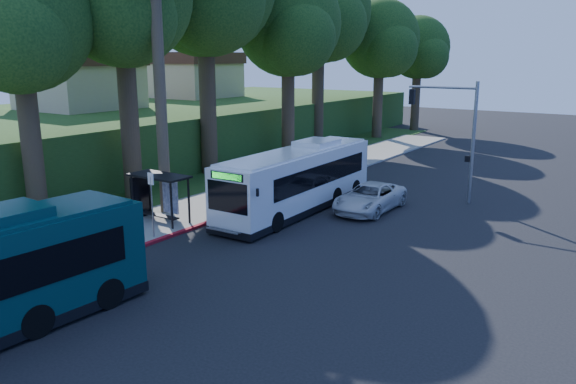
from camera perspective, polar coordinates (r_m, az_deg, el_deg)
The scene contains 16 objects.
ground at distance 27.45m, azimuth 2.08°, elevation -4.07°, with size 140.00×140.00×0.00m, color black.
sidewalk at distance 31.74m, azimuth -9.17°, elevation -1.69°, with size 4.50×70.00×0.12m, color gray.
red_curb at distance 27.46m, azimuth -11.35°, elevation -4.19°, with size 0.25×30.00×0.13m, color maroon.
grass_verge at distance 39.09m, azimuth -10.29°, elevation 1.11°, with size 8.00×70.00×0.06m, color #234719.
bus_shelter at distance 29.34m, azimuth -13.04°, elevation 0.40°, with size 3.20×1.51×2.55m.
stop_sign_pole at distance 26.54m, azimuth -13.69°, elevation -0.41°, with size 0.35×0.06×3.17m.
traffic_signal_pole at distance 33.97m, azimuth 16.74°, elevation 6.42°, with size 4.10×0.30×7.00m.
hillside_backdrop at distance 55.10m, azimuth -13.05°, elevation 7.10°, with size 24.00×60.00×8.80m.
tree_0 at distance 34.47m, azimuth -16.45°, elevation 17.84°, with size 8.40×8.00×15.70m.
tree_2 at distance 46.10m, azimuth 0.10°, elevation 16.25°, with size 8.82×8.40×15.12m.
tree_3 at distance 53.99m, azimuth 3.24°, elevation 17.44°, with size 10.08×9.60×17.28m.
tree_4 at distance 59.80m, azimuth 9.40°, elevation 14.74°, with size 8.40×8.00×14.14m.
tree_5 at distance 66.76m, azimuth 13.14°, elevation 13.78°, with size 7.35×7.00×12.86m.
tree_6 at distance 31.28m, azimuth -25.61°, elevation 14.84°, with size 7.56×7.20×13.74m.
white_bus at distance 30.92m, azimuth 1.12°, elevation 1.40°, with size 2.93×12.43×3.69m.
pickup at distance 31.33m, azimuth 8.30°, elevation -0.56°, with size 2.48×5.38×1.49m, color silver.
Camera 1 is at (13.81, -22.22, 8.31)m, focal length 35.00 mm.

